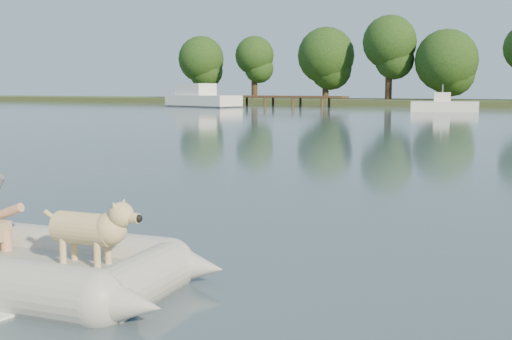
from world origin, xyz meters
The scene contains 6 objects.
water centered at (0.00, 0.00, 0.00)m, with size 160.00×160.00×0.00m, color #4F606B.
dock centered at (-26.00, 52.00, 0.52)m, with size 18.00×2.00×1.04m, color #4C331E, non-canonical shape.
dinghy centered at (-0.59, -0.61, 0.58)m, with size 4.50×3.02×1.35m, color #A1A19C, non-canonical shape.
dog centered at (0.03, -0.49, 0.51)m, with size 0.91×0.32×0.61m, color tan, non-canonical shape.
cabin_cruiser centered at (-29.40, 46.78, 1.11)m, with size 8.45×3.02×2.62m, color white, non-canonical shape.
motorboat centered at (-6.45, 44.97, 0.98)m, with size 5.08×1.95×2.15m, color white, non-canonical shape.
Camera 1 is at (4.01, -4.67, 1.80)m, focal length 45.00 mm.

